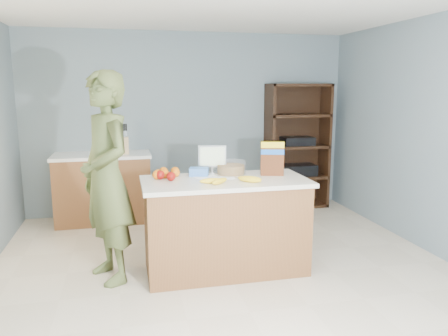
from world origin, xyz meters
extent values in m
cube|color=beige|center=(0.00, 0.00, 0.00)|extent=(4.50, 5.00, 0.02)
cube|color=slate|center=(0.00, 2.50, 1.25)|extent=(4.50, 0.02, 2.50)
cube|color=slate|center=(0.00, -2.50, 1.25)|extent=(4.50, 0.02, 2.50)
cube|color=brown|center=(0.00, 0.30, 0.43)|extent=(1.50, 0.70, 0.86)
cube|color=silver|center=(0.00, 0.30, 0.88)|extent=(1.56, 0.76, 0.04)
cube|color=black|center=(0.00, 0.30, 0.05)|extent=(1.46, 0.66, 0.10)
cube|color=brown|center=(-1.20, 2.20, 0.43)|extent=(1.20, 0.60, 0.86)
cube|color=white|center=(-1.20, 2.20, 0.88)|extent=(1.24, 0.62, 0.04)
cube|color=black|center=(1.55, 2.48, 0.90)|extent=(0.90, 0.04, 1.80)
cube|color=black|center=(1.12, 2.30, 0.90)|extent=(0.04, 0.40, 1.80)
cube|color=black|center=(1.98, 2.30, 0.90)|extent=(0.04, 0.40, 1.80)
cube|color=black|center=(1.55, 2.30, 0.02)|extent=(0.90, 0.40, 0.04)
cube|color=black|center=(1.55, 2.30, 0.45)|extent=(0.90, 0.40, 0.04)
cube|color=black|center=(1.55, 2.30, 0.90)|extent=(0.90, 0.40, 0.04)
cube|color=black|center=(1.55, 2.30, 1.35)|extent=(0.90, 0.40, 0.04)
cube|color=black|center=(1.55, 2.30, 1.78)|extent=(0.90, 0.40, 0.04)
cube|color=black|center=(1.55, 2.30, 0.55)|extent=(0.55, 0.32, 0.16)
cube|color=black|center=(1.55, 2.30, 0.98)|extent=(0.45, 0.30, 0.12)
imported|color=#4C562C|center=(-1.08, 0.35, 0.95)|extent=(0.70, 0.82, 1.91)
cube|color=tan|center=(-0.92, 2.13, 1.01)|extent=(0.12, 0.10, 0.22)
cylinder|color=black|center=(-0.96, 2.13, 1.17)|extent=(0.02, 0.02, 0.09)
cylinder|color=black|center=(-0.94, 2.13, 1.17)|extent=(0.02, 0.02, 0.09)
cylinder|color=black|center=(-0.92, 2.13, 1.17)|extent=(0.02, 0.02, 0.09)
cylinder|color=black|center=(-0.90, 2.13, 1.17)|extent=(0.02, 0.02, 0.09)
cylinder|color=black|center=(-0.88, 2.13, 1.17)|extent=(0.02, 0.02, 0.09)
cube|color=white|center=(-0.16, 0.45, 0.90)|extent=(0.24, 0.16, 0.00)
cube|color=white|center=(-0.01, 0.36, 0.90)|extent=(0.23, 0.14, 0.00)
ellipsoid|color=yellow|center=(-0.16, 0.15, 0.93)|extent=(0.23, 0.06, 0.05)
ellipsoid|color=yellow|center=(-0.09, 0.12, 0.93)|extent=(0.20, 0.19, 0.05)
ellipsoid|color=yellow|center=(0.20, 0.17, 0.93)|extent=(0.22, 0.16, 0.05)
ellipsoid|color=yellow|center=(0.19, 0.12, 0.93)|extent=(0.21, 0.19, 0.05)
sphere|color=maroon|center=(-0.60, 0.44, 0.94)|extent=(0.09, 0.09, 0.09)
sphere|color=maroon|center=(-0.50, 0.35, 0.94)|extent=(0.09, 0.09, 0.09)
sphere|color=orange|center=(-0.63, 0.45, 0.94)|extent=(0.08, 0.08, 0.08)
sphere|color=orange|center=(-0.55, 0.62, 0.94)|extent=(0.08, 0.08, 0.08)
sphere|color=orange|center=(-0.55, 0.48, 0.94)|extent=(0.08, 0.08, 0.08)
sphere|color=orange|center=(-0.44, 0.52, 0.94)|extent=(0.08, 0.08, 0.08)
sphere|color=orange|center=(-0.61, 0.51, 0.94)|extent=(0.08, 0.08, 0.08)
sphere|color=orange|center=(-0.57, 0.51, 0.94)|extent=(0.08, 0.08, 0.08)
sphere|color=orange|center=(-0.44, 0.60, 0.94)|extent=(0.08, 0.08, 0.08)
cube|color=blue|center=(-0.21, 0.52, 0.94)|extent=(0.21, 0.16, 0.08)
cylinder|color=#267219|center=(0.11, 0.54, 0.95)|extent=(0.27, 0.27, 0.09)
cylinder|color=white|center=(0.11, 0.54, 0.97)|extent=(0.30, 0.30, 0.13)
cylinder|color=silver|center=(-0.06, 0.63, 0.91)|extent=(0.12, 0.12, 0.01)
cylinder|color=silver|center=(-0.06, 0.63, 0.94)|extent=(0.02, 0.02, 0.05)
cube|color=silver|center=(-0.06, 0.63, 1.07)|extent=(0.28, 0.10, 0.22)
cube|color=yellow|center=(-0.06, 0.61, 1.07)|extent=(0.23, 0.06, 0.18)
cube|color=#592B14|center=(0.49, 0.39, 1.07)|extent=(0.24, 0.14, 0.34)
cube|color=yellow|center=(0.49, 0.39, 1.21)|extent=(0.24, 0.14, 0.06)
cube|color=blue|center=(0.49, 0.39, 1.14)|extent=(0.24, 0.14, 0.05)
camera|label=1|loc=(-0.92, -3.61, 1.76)|focal=35.00mm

